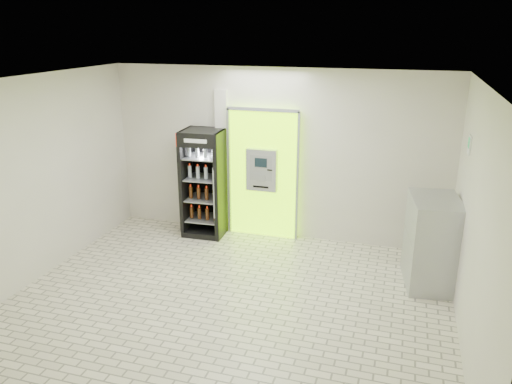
% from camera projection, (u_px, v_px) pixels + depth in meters
% --- Properties ---
extents(ground, '(6.00, 6.00, 0.00)m').
position_uv_depth(ground, '(229.00, 301.00, 6.95)').
color(ground, beige).
rests_on(ground, ground).
extents(room_shell, '(6.00, 6.00, 6.00)m').
position_uv_depth(room_shell, '(226.00, 174.00, 6.37)').
color(room_shell, silver).
rests_on(room_shell, ground).
extents(atm_assembly, '(1.30, 0.24, 2.33)m').
position_uv_depth(atm_assembly, '(263.00, 173.00, 8.83)').
color(atm_assembly, '#95FD00').
rests_on(atm_assembly, ground).
extents(pillar, '(0.22, 0.11, 2.60)m').
position_uv_depth(pillar, '(223.00, 162.00, 9.03)').
color(pillar, silver).
rests_on(pillar, ground).
extents(beverage_cooler, '(0.76, 0.71, 1.93)m').
position_uv_depth(beverage_cooler, '(205.00, 185.00, 8.97)').
color(beverage_cooler, black).
rests_on(beverage_cooler, ground).
extents(steel_cabinet, '(0.80, 1.08, 1.33)m').
position_uv_depth(steel_cabinet, '(432.00, 242.00, 7.24)').
color(steel_cabinet, '#A0A2A7').
rests_on(steel_cabinet, ground).
extents(exit_sign, '(0.02, 0.22, 0.26)m').
position_uv_depth(exit_sign, '(469.00, 145.00, 6.73)').
color(exit_sign, white).
rests_on(exit_sign, room_shell).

